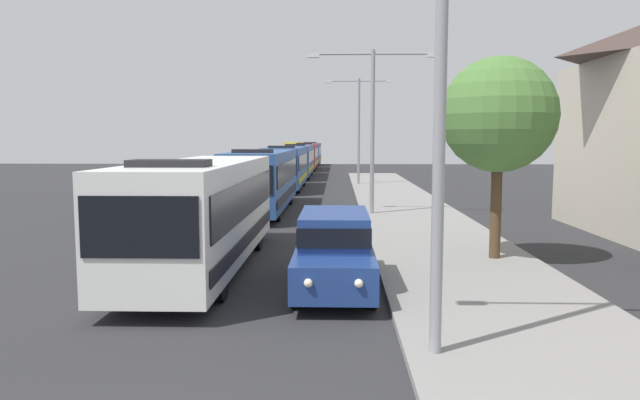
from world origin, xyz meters
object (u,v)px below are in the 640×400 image
bus_lead (203,210)px  white_suv (334,248)px  streetlamp_mid (373,113)px  bus_rear (306,156)px  bus_middle (286,166)px  bus_fourth_in_line (298,160)px  streetlamp_far (359,120)px  bus_tail_end (311,153)px  streetlamp_near (441,39)px  bus_second_in_line (263,178)px  roadside_tree (499,115)px  box_truck_oncoming (292,151)px

bus_lead → white_suv: 4.32m
streetlamp_mid → bus_rear: bearing=97.4°
bus_middle → bus_fourth_in_line: bearing=90.0°
streetlamp_mid → bus_fourth_in_line: bearing=101.0°
streetlamp_mid → streetlamp_far: size_ratio=0.93×
streetlamp_far → bus_middle: bearing=-146.1°
bus_fourth_in_line → streetlamp_mid: size_ratio=1.62×
bus_tail_end → streetlamp_near: (5.40, -73.36, 3.54)m
bus_middle → streetlamp_near: 33.56m
bus_lead → bus_tail_end: size_ratio=0.91×
bus_second_in_line → white_suv: (3.70, -15.34, -0.66)m
bus_second_in_line → streetlamp_mid: size_ratio=1.52×
bus_second_in_line → bus_lead: bearing=-90.0°
bus_rear → bus_tail_end: size_ratio=1.00×
streetlamp_near → bus_second_in_line: bearing=105.2°
bus_second_in_line → white_suv: 15.79m
bus_fourth_in_line → streetlamp_near: 46.60m
streetlamp_far → bus_fourth_in_line: bearing=119.4°
bus_second_in_line → bus_middle: bearing=90.0°
bus_second_in_line → bus_tail_end: size_ratio=1.00×
bus_middle → streetlamp_near: streetlamp_near is taller
white_suv → streetlamp_far: 32.27m
bus_middle → bus_rear: bearing=90.0°
roadside_tree → streetlamp_near: bearing=-111.3°
bus_rear → streetlamp_mid: 41.85m
bus_lead → streetlamp_far: 30.51m
bus_rear → box_truck_oncoming: bearing=98.6°
bus_middle → box_truck_oncoming: (-3.30, 48.67, 0.02)m
bus_fourth_in_line → bus_tail_end: same height
bus_second_in_line → roadside_tree: 14.98m
bus_rear → white_suv: 55.19m
bus_tail_end → streetlamp_mid: 55.44m
white_suv → bus_rear: bearing=93.8°
bus_second_in_line → streetlamp_mid: bearing=-17.0°
streetlamp_far → bus_tail_end: bearing=98.3°
bus_lead → bus_rear: bearing=90.0°
bus_second_in_line → streetlamp_mid: 6.49m
bus_middle → bus_tail_end: bearing=90.0°
bus_middle → streetlamp_mid: size_ratio=1.39×
bus_second_in_line → roadside_tree: roadside_tree is taller
white_suv → streetlamp_near: size_ratio=0.62×
bus_middle → bus_fourth_in_line: (0.00, 13.22, 0.00)m
streetlamp_far → box_truck_oncoming: bearing=100.9°
bus_rear → streetlamp_mid: (5.40, -41.37, 3.20)m
bus_fourth_in_line → roadside_tree: size_ratio=2.10×
streetlamp_near → roadside_tree: 8.46m
bus_lead → bus_second_in_line: size_ratio=0.91×
streetlamp_near → roadside_tree: streetlamp_near is taller
bus_fourth_in_line → streetlamp_near: size_ratio=1.50×
bus_middle → streetlamp_near: bearing=-80.7°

